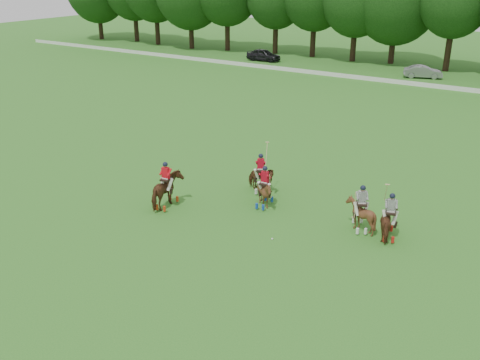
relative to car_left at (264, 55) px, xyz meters
The scene contains 10 objects.
ground 47.50m from the car_left, 63.48° to the right, with size 180.00×180.00×0.00m, color #2A7320.
boundary_rail 21.69m from the car_left, 11.98° to the right, with size 120.00×0.10×0.44m, color white.
car_left is the anchor object (origin of this frame).
car_mid 20.02m from the car_left, ahead, with size 1.41×4.04×1.33m, color gray.
polo_red_a 44.31m from the car_left, 66.18° to the right, with size 1.36×2.24×2.47m.
polo_red_b 41.83m from the car_left, 59.99° to the right, with size 1.85×1.75×2.74m.
polo_red_c 43.77m from the car_left, 59.69° to the right, with size 1.35×1.48×2.23m.
polo_stripe_a 47.29m from the car_left, 52.83° to the right, with size 1.40×1.96×2.77m.
polo_stripe_b 46.40m from the car_left, 54.15° to the right, with size 1.80×1.86×2.27m.
polo_ball 47.34m from the car_left, 59.27° to the right, with size 0.09×0.09×0.09m, color white.
Camera 1 is at (13.33, -17.11, 11.76)m, focal length 40.00 mm.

